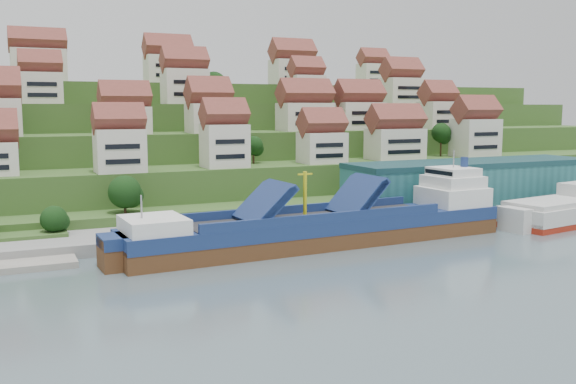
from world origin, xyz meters
name	(u,v)px	position (x,y,z in m)	size (l,w,h in m)	color
ground	(296,249)	(0.00, 0.00, 0.00)	(300.00, 300.00, 0.00)	slate
quay	(353,221)	(20.00, 15.00, 1.10)	(180.00, 14.00, 2.20)	gray
hillside	(157,150)	(0.00, 103.55, 10.66)	(260.00, 128.00, 31.00)	#2D4C1E
hillside_village	(211,109)	(4.00, 59.37, 23.78)	(157.96, 64.00, 28.59)	silver
hillside_trees	(163,138)	(-11.64, 46.51, 17.38)	(138.62, 62.87, 31.27)	#153913
warehouse	(471,183)	(52.00, 17.00, 7.20)	(60.00, 15.00, 10.00)	#266669
flagpole	(358,196)	(18.11, 10.00, 6.88)	(1.28, 0.16, 8.00)	gray
cargo_ship	(333,227)	(7.85, 1.20, 3.07)	(72.08, 14.68, 15.80)	#543119
second_ship	(566,211)	(62.04, -1.00, 2.62)	(31.29, 15.70, 8.67)	maroon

